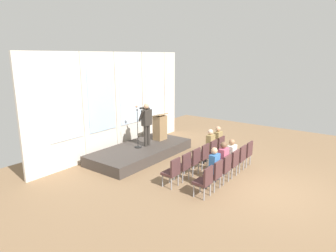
# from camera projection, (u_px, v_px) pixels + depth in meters

# --- Properties ---
(ground_plane) EXTENTS (16.49, 16.49, 0.00)m
(ground_plane) POSITION_uv_depth(u_px,v_px,m) (264.00, 189.00, 8.96)
(ground_plane) COLOR #846647
(rear_partition) EXTENTS (8.20, 0.14, 4.12)m
(rear_partition) POSITION_uv_depth(u_px,v_px,m) (117.00, 102.00, 12.18)
(rear_partition) COLOR silver
(rear_partition) RESTS_ON ground
(stage_platform) EXTENTS (4.35, 2.02, 0.40)m
(stage_platform) POSITION_uv_depth(u_px,v_px,m) (141.00, 152.00, 11.83)
(stage_platform) COLOR #3F3833
(stage_platform) RESTS_ON ground
(speaker) EXTENTS (0.51, 0.69, 1.72)m
(speaker) POSITION_uv_depth(u_px,v_px,m) (146.00, 121.00, 11.74)
(speaker) COLOR #332D28
(speaker) RESTS_ON stage_platform
(mic_stand) EXTENTS (0.28, 0.28, 1.55)m
(mic_stand) POSITION_uv_depth(u_px,v_px,m) (138.00, 139.00, 11.65)
(mic_stand) COLOR black
(mic_stand) RESTS_ON stage_platform
(lectern) EXTENTS (0.60, 0.48, 1.16)m
(lectern) POSITION_uv_depth(u_px,v_px,m) (160.00, 127.00, 12.70)
(lectern) COLOR #93724C
(lectern) RESTS_ON stage_platform
(chair_r0_c0) EXTENTS (0.46, 0.44, 0.94)m
(chair_r0_c0) POSITION_uv_depth(u_px,v_px,m) (172.00, 171.00, 9.01)
(chair_r0_c0) COLOR #99999E
(chair_r0_c0) RESTS_ON ground
(chair_r0_c1) EXTENTS (0.46, 0.44, 0.94)m
(chair_r0_c1) POSITION_uv_depth(u_px,v_px,m) (184.00, 165.00, 9.49)
(chair_r0_c1) COLOR #99999E
(chair_r0_c1) RESTS_ON ground
(chair_r0_c2) EXTENTS (0.46, 0.44, 0.94)m
(chair_r0_c2) POSITION_uv_depth(u_px,v_px,m) (194.00, 160.00, 9.97)
(chair_r0_c2) COLOR #99999E
(chair_r0_c2) RESTS_ON ground
(chair_r0_c3) EXTENTS (0.46, 0.44, 0.94)m
(chair_r0_c3) POSITION_uv_depth(u_px,v_px,m) (203.00, 155.00, 10.44)
(chair_r0_c3) COLOR #99999E
(chair_r0_c3) RESTS_ON ground
(chair_r0_c4) EXTENTS (0.46, 0.44, 0.94)m
(chair_r0_c4) POSITION_uv_depth(u_px,v_px,m) (211.00, 151.00, 10.92)
(chair_r0_c4) COLOR #99999E
(chair_r0_c4) RESTS_ON ground
(audience_r0_c4) EXTENTS (0.36, 0.39, 1.35)m
(audience_r0_c4) POSITION_uv_depth(u_px,v_px,m) (209.00, 145.00, 10.92)
(audience_r0_c4) COLOR #2D2D33
(audience_r0_c4) RESTS_ON ground
(chair_r0_c5) EXTENTS (0.46, 0.44, 0.94)m
(chair_r0_c5) POSITION_uv_depth(u_px,v_px,m) (218.00, 147.00, 11.40)
(chair_r0_c5) COLOR #99999E
(chair_r0_c5) RESTS_ON ground
(audience_r0_c5) EXTENTS (0.36, 0.39, 1.34)m
(audience_r0_c5) POSITION_uv_depth(u_px,v_px,m) (217.00, 141.00, 11.40)
(audience_r0_c5) COLOR #2D2D33
(audience_r0_c5) RESTS_ON ground
(chair_r1_c0) EXTENTS (0.46, 0.44, 0.94)m
(chair_r1_c0) POSITION_uv_depth(u_px,v_px,m) (205.00, 180.00, 8.35)
(chair_r1_c0) COLOR #99999E
(chair_r1_c0) RESTS_ON ground
(chair_r1_c1) EXTENTS (0.46, 0.44, 0.94)m
(chair_r1_c1) POSITION_uv_depth(u_px,v_px,m) (215.00, 173.00, 8.83)
(chair_r1_c1) COLOR #99999E
(chair_r1_c1) RESTS_ON ground
(audience_r1_c1) EXTENTS (0.36, 0.39, 1.34)m
(audience_r1_c1) POSITION_uv_depth(u_px,v_px,m) (213.00, 166.00, 8.83)
(audience_r1_c1) COLOR #2D2D33
(audience_r1_c1) RESTS_ON ground
(chair_r1_c2) EXTENTS (0.46, 0.44, 0.94)m
(chair_r1_c2) POSITION_uv_depth(u_px,v_px,m) (224.00, 167.00, 9.31)
(chair_r1_c2) COLOR #99999E
(chair_r1_c2) RESTS_ON ground
(audience_r1_c2) EXTENTS (0.36, 0.39, 1.36)m
(audience_r1_c2) POSITION_uv_depth(u_px,v_px,m) (222.00, 160.00, 9.30)
(audience_r1_c2) COLOR #2D2D33
(audience_r1_c2) RESTS_ON ground
(chair_r1_c3) EXTENTS (0.46, 0.44, 0.94)m
(chair_r1_c3) POSITION_uv_depth(u_px,v_px,m) (232.00, 162.00, 9.79)
(chair_r1_c3) COLOR #99999E
(chair_r1_c3) RESTS_ON ground
(audience_r1_c3) EXTENTS (0.36, 0.39, 1.30)m
(audience_r1_c3) POSITION_uv_depth(u_px,v_px,m) (230.00, 156.00, 9.79)
(audience_r1_c3) COLOR #2D2D33
(audience_r1_c3) RESTS_ON ground
(chair_r1_c4) EXTENTS (0.46, 0.44, 0.94)m
(chair_r1_c4) POSITION_uv_depth(u_px,v_px,m) (240.00, 157.00, 10.26)
(chair_r1_c4) COLOR #99999E
(chair_r1_c4) RESTS_ON ground
(chair_r1_c5) EXTENTS (0.46, 0.44, 0.94)m
(chair_r1_c5) POSITION_uv_depth(u_px,v_px,m) (246.00, 152.00, 10.74)
(chair_r1_c5) COLOR #99999E
(chair_r1_c5) RESTS_ON ground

